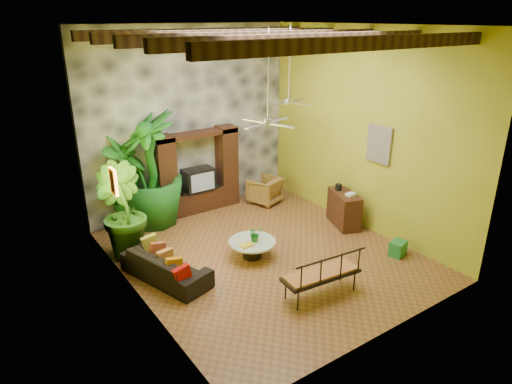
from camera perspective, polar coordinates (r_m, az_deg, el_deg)
ground at (r=10.70m, az=0.94°, el=-7.71°), size 7.00×7.00×0.00m
ceiling at (r=9.36m, az=1.13°, el=20.15°), size 6.00×7.00×0.02m
back_wall at (r=12.66m, az=-8.38°, el=8.80°), size 6.00×0.02×5.00m
left_wall at (r=8.42m, az=-15.80°, el=1.87°), size 0.02×7.00×5.00m
right_wall at (r=11.69m, az=13.15°, el=7.44°), size 0.02×7.00×5.00m
stone_accent_wall at (r=12.60m, az=-8.26°, el=8.76°), size 5.98×0.10×4.98m
ceiling_beams at (r=9.37m, az=1.12°, el=18.80°), size 5.95×5.36×0.22m
entertainment_center at (r=12.76m, az=-7.28°, el=1.79°), size 2.40×0.55×2.30m
ceiling_fan_front at (r=9.10m, az=1.52°, el=9.97°), size 1.28×1.28×1.86m
ceiling_fan_back at (r=11.43m, az=4.12°, el=12.24°), size 1.28×1.28×1.86m
wall_art_mask at (r=9.47m, az=-17.39°, el=1.26°), size 0.06×0.32×0.55m
wall_art_painting at (r=11.33m, az=15.15°, el=5.78°), size 0.06×0.70×0.90m
sofa at (r=9.80m, az=-11.22°, el=-9.07°), size 1.36×2.20×0.60m
wicker_armchair at (r=13.37m, az=1.13°, el=0.23°), size 1.06×1.07×0.77m
tall_plant_a at (r=11.95m, az=-15.92°, el=1.23°), size 1.59×1.53×2.51m
tall_plant_b at (r=10.61m, az=-16.55°, el=-2.37°), size 1.37×1.49×2.18m
tall_plant_c at (r=11.96m, az=-13.09°, el=2.74°), size 1.79×1.79×2.99m
coffee_table at (r=10.45m, az=-0.48°, el=-6.85°), size 1.08×1.08×0.40m
centerpiece_plant at (r=10.33m, az=-0.12°, el=-5.24°), size 0.33×0.30×0.34m
yellow_tray at (r=10.18m, az=-1.20°, el=-6.65°), size 0.31×0.23×0.03m
iron_bench at (r=9.03m, az=8.49°, el=-9.96°), size 1.64×0.73×0.57m
side_console at (r=12.14m, az=10.94°, el=-2.10°), size 0.88×1.23×0.90m
green_bin at (r=11.05m, az=17.31°, el=-6.75°), size 0.45×0.38×0.34m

